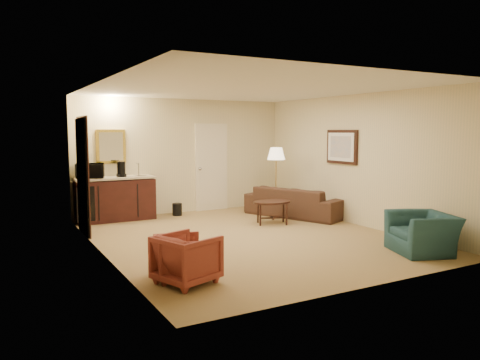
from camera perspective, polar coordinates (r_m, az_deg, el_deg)
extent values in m
plane|color=#997E4E|center=(8.34, 0.94, -7.01)|extent=(6.00, 6.00, 0.00)
cube|color=beige|center=(10.85, -6.94, 2.91)|extent=(5.00, 0.02, 2.60)
cube|color=beige|center=(7.24, -16.49, 1.18)|extent=(0.02, 6.00, 2.60)
cube|color=beige|center=(9.63, 13.99, 2.39)|extent=(0.02, 6.00, 2.60)
cube|color=white|center=(8.16, 0.97, 11.08)|extent=(5.00, 6.00, 0.02)
cube|color=beige|center=(11.12, -3.52, 1.59)|extent=(0.82, 0.06, 2.05)
cube|color=black|center=(8.93, -18.60, 0.37)|extent=(0.06, 0.98, 2.10)
cube|color=gold|center=(10.31, -15.46, 3.96)|extent=(0.62, 0.04, 0.72)
cube|color=black|center=(9.89, 12.28, 3.97)|extent=(0.06, 0.90, 0.70)
cube|color=#361311|center=(10.16, -14.96, -2.22)|extent=(1.64, 0.58, 0.92)
imported|color=black|center=(10.38, 6.75, -2.05)|extent=(1.44, 2.29, 0.86)
imported|color=#1E454D|center=(7.77, 21.37, -5.28)|extent=(0.90, 1.10, 0.83)
imported|color=brown|center=(5.87, -6.52, -9.24)|extent=(0.81, 0.83, 0.68)
imported|color=brown|center=(6.06, -7.28, -9.06)|extent=(0.67, 0.70, 0.61)
cube|color=black|center=(9.50, 3.93, -3.97)|extent=(0.97, 0.82, 0.47)
cube|color=gold|center=(10.62, 4.41, -0.07)|extent=(0.43, 0.43, 1.52)
cylinder|color=black|center=(10.54, -7.67, -3.57)|extent=(0.23, 0.23, 0.27)
imported|color=black|center=(9.99, -17.83, 1.27)|extent=(0.61, 0.44, 0.37)
cylinder|color=black|center=(10.08, -14.28, 1.29)|extent=(0.19, 0.19, 0.32)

